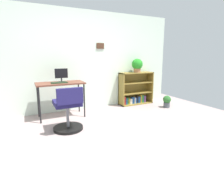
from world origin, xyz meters
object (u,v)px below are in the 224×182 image
potted_plant_on_shelf (137,65)px  keyboard (59,83)px  potted_plant_floor (167,101)px  office_chair (68,111)px  monitor (61,75)px  bookshelf_low (135,90)px  desk (60,86)px

potted_plant_on_shelf → keyboard: bearing=-172.6°
keyboard → potted_plant_floor: (2.57, -0.36, -0.59)m
office_chair → keyboard: bearing=89.9°
keyboard → office_chair: size_ratio=0.41×
keyboard → monitor: bearing=59.4°
bookshelf_low → potted_plant_on_shelf: (0.02, -0.06, 0.68)m
monitor → potted_plant_on_shelf: bearing=4.3°
desk → bookshelf_low: bearing=7.2°
bookshelf_low → potted_plant_floor: (0.52, -0.69, -0.21)m
keyboard → bookshelf_low: bearing=9.0°
potted_plant_on_shelf → monitor: bearing=-175.7°
keyboard → potted_plant_floor: bearing=-8.1°
desk → potted_plant_on_shelf: (2.04, 0.20, 0.38)m
monitor → keyboard: size_ratio=0.88×
desk → keyboard: bearing=-112.8°
potted_plant_on_shelf → desk: bearing=-174.4°
monitor → keyboard: bearing=-120.6°
desk → potted_plant_floor: (2.54, -0.43, -0.51)m
office_chair → potted_plant_floor: size_ratio=2.59×
bookshelf_low → office_chair: bearing=-152.9°
desk → office_chair: size_ratio=1.22×
monitor → potted_plant_floor: (2.50, -0.48, -0.73)m
keyboard → bookshelf_low: 2.11m
desk → keyboard: (-0.03, -0.07, 0.08)m
keyboard → potted_plant_on_shelf: (2.07, 0.27, 0.30)m
potted_plant_floor → office_chair: bearing=-172.0°
desk → potted_plant_floor: size_ratio=3.16×
office_chair → bookshelf_low: 2.30m
desk → office_chair: (-0.03, -0.79, -0.32)m
monitor → bookshelf_low: monitor is taller
monitor → potted_plant_floor: size_ratio=0.93×
monitor → potted_plant_floor: 2.64m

